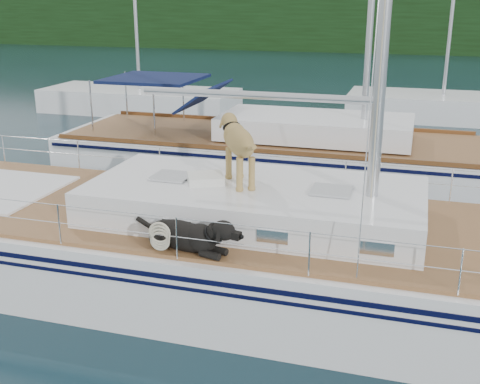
% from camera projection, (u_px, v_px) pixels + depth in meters
% --- Properties ---
extents(ground, '(120.00, 120.00, 0.00)m').
position_uv_depth(ground, '(208.00, 283.00, 10.17)').
color(ground, black).
rests_on(ground, ground).
extents(tree_line, '(90.00, 3.00, 6.00)m').
position_uv_depth(tree_line, '(389.00, 16.00, 50.18)').
color(tree_line, black).
rests_on(tree_line, ground).
extents(shore_bank, '(92.00, 1.00, 1.20)m').
position_uv_depth(shore_bank, '(388.00, 44.00, 52.02)').
color(shore_bank, '#595147').
rests_on(shore_bank, ground).
extents(main_sailboat, '(12.00, 3.81, 14.01)m').
position_uv_depth(main_sailboat, '(213.00, 246.00, 9.93)').
color(main_sailboat, white).
rests_on(main_sailboat, ground).
extents(neighbor_sailboat, '(11.00, 3.50, 13.30)m').
position_uv_depth(neighbor_sailboat, '(273.00, 155.00, 15.82)').
color(neighbor_sailboat, white).
rests_on(neighbor_sailboat, ground).
extents(bg_boat_west, '(8.00, 3.00, 11.65)m').
position_uv_depth(bg_boat_west, '(140.00, 101.00, 24.97)').
color(bg_boat_west, white).
rests_on(bg_boat_west, ground).
extents(bg_boat_center, '(7.20, 3.00, 11.65)m').
position_uv_depth(bg_boat_center, '(442.00, 108.00, 23.49)').
color(bg_boat_center, white).
rests_on(bg_boat_center, ground).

